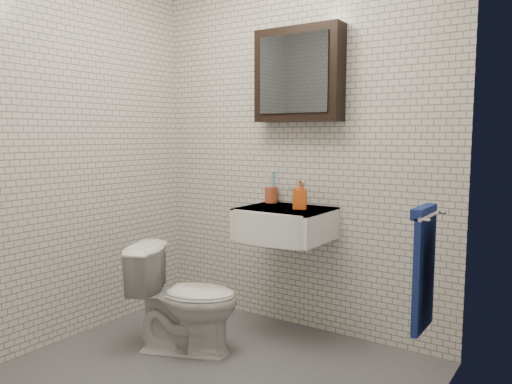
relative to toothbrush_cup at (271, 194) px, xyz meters
The scene contains 9 objects.
ground 1.32m from the toothbrush_cup, 80.06° to the right, with size 2.20×2.00×0.01m, color #4C4E54.
room_shell 1.10m from the toothbrush_cup, 80.06° to the right, with size 2.22×2.02×2.51m.
washbasin 0.34m from the toothbrush_cup, 43.85° to the right, with size 0.55×0.50×0.20m.
faucet 0.22m from the toothbrush_cup, ahead, with size 0.06×0.20×0.15m.
mirror_cabinet 0.82m from the toothbrush_cup, ahead, with size 0.60×0.15×0.60m.
towel_rail 1.36m from the toothbrush_cup, 26.02° to the right, with size 0.09×0.30×0.58m.
toothbrush_cup is the anchor object (origin of this frame).
soap_bottle 0.34m from the toothbrush_cup, 25.53° to the right, with size 0.08×0.08×0.18m, color #EA5418.
toilet 0.92m from the toothbrush_cup, 104.07° to the right, with size 0.37×0.64×0.65m, color white.
Camera 1 is at (1.66, -1.94, 1.31)m, focal length 35.00 mm.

